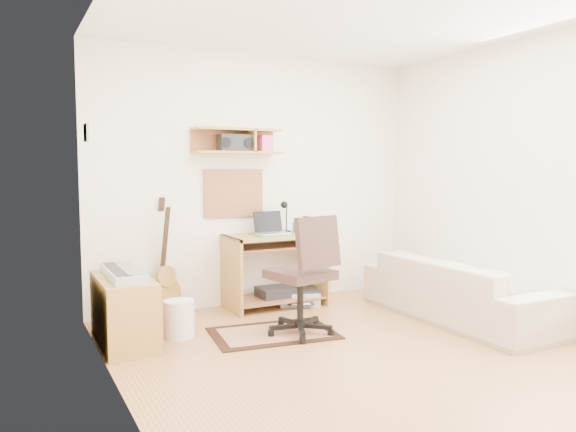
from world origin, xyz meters
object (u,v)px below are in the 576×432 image
task_chair (300,274)px  desk (275,270)px  printer (298,296)px  cabinet (124,310)px  sofa (459,278)px

task_chair → desk: bearing=64.9°
desk → printer: 0.39m
printer → cabinet: bearing=-145.9°
desk → cabinet: size_ratio=1.11×
desk → printer: (0.25, -0.02, -0.29)m
desk → printer: bearing=-5.5°
cabinet → printer: 1.96m
cabinet → printer: bearing=15.1°
printer → sofa: bearing=-29.2°
task_chair → printer: task_chair is taller
desk → task_chair: bearing=-103.5°
desk → printer: desk is taller
cabinet → printer: size_ratio=2.14×
task_chair → cabinet: 1.48m
task_chair → printer: bearing=51.1°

